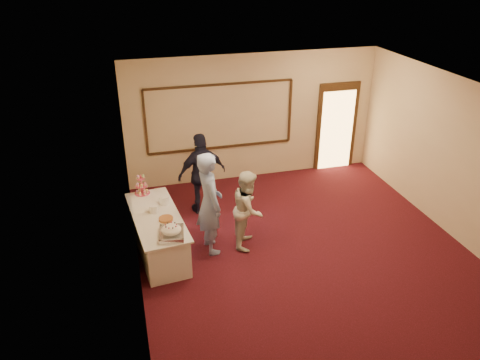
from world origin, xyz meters
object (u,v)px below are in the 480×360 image
(plate_stack_a, at_px, (154,208))
(tart, at_px, (166,219))
(man, at_px, (210,203))
(cupcake_stand, at_px, (142,186))
(plate_stack_b, at_px, (164,200))
(woman, at_px, (248,209))
(pavlova_tray, at_px, (171,231))
(buffet_table, at_px, (158,234))
(guest, at_px, (202,174))

(plate_stack_a, bearing_deg, tart, -64.82)
(man, bearing_deg, cupcake_stand, 38.67)
(plate_stack_b, relative_size, woman, 0.13)
(pavlova_tray, bearing_deg, man, 36.46)
(man, relative_size, woman, 1.29)
(man, bearing_deg, tart, 87.17)
(man, height_order, woman, man)
(plate_stack_b, height_order, man, man)
(cupcake_stand, xyz_separation_m, plate_stack_b, (0.37, -0.53, -0.07))
(tart, relative_size, man, 0.15)
(buffet_table, relative_size, plate_stack_b, 10.63)
(guest, bearing_deg, cupcake_stand, 5.40)
(buffet_table, xyz_separation_m, plate_stack_a, (-0.02, 0.13, 0.46))
(guest, bearing_deg, woman, 102.11)
(tart, relative_size, guest, 0.17)
(woman, relative_size, guest, 0.86)
(pavlova_tray, distance_m, guest, 2.19)
(cupcake_stand, height_order, woman, woman)
(woman, bearing_deg, plate_stack_a, 104.16)
(cupcake_stand, distance_m, plate_stack_a, 0.81)
(guest, bearing_deg, buffet_table, 39.54)
(buffet_table, height_order, plate_stack_b, plate_stack_b)
(tart, bearing_deg, cupcake_stand, 105.76)
(buffet_table, height_order, cupcake_stand, cupcake_stand)
(guest, bearing_deg, plate_stack_a, 35.86)
(pavlova_tray, distance_m, man, 0.96)
(buffet_table, height_order, woman, woman)
(pavlova_tray, distance_m, plate_stack_a, 0.88)
(man, bearing_deg, plate_stack_a, 65.73)
(cupcake_stand, distance_m, man, 1.56)
(buffet_table, height_order, tart, tart)
(pavlova_tray, relative_size, woman, 0.40)
(woman, bearing_deg, cupcake_stand, 83.68)
(woman, height_order, guest, guest)
(tart, height_order, man, man)
(plate_stack_a, height_order, woman, woman)
(pavlova_tray, xyz_separation_m, tart, (-0.03, 0.50, -0.06))
(plate_stack_a, xyz_separation_m, man, (0.97, -0.29, 0.13))
(cupcake_stand, distance_m, plate_stack_b, 0.65)
(pavlova_tray, height_order, tart, pavlova_tray)
(pavlova_tray, height_order, woman, woman)
(plate_stack_a, bearing_deg, man, -16.93)
(plate_stack_a, xyz_separation_m, woman, (1.69, -0.30, -0.09))
(pavlova_tray, distance_m, cupcake_stand, 1.69)
(plate_stack_b, distance_m, tart, 0.62)
(plate_stack_b, relative_size, tart, 0.70)
(pavlova_tray, relative_size, guest, 0.34)
(man, bearing_deg, guest, -12.74)
(pavlova_tray, bearing_deg, tart, 93.89)
(cupcake_stand, distance_m, woman, 2.15)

